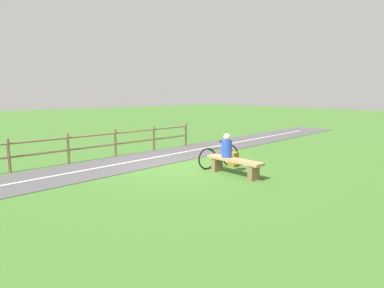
# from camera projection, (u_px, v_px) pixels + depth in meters

# --- Properties ---
(ground_plane) EXTENTS (80.00, 80.00, 0.00)m
(ground_plane) POSITION_uv_depth(u_px,v_px,m) (178.00, 167.00, 10.65)
(ground_plane) COLOR #3D6B28
(paved_path) EXTENTS (6.15, 36.05, 0.02)m
(paved_path) POSITION_uv_depth(u_px,v_px,m) (36.00, 179.00, 9.05)
(paved_path) COLOR #4C494C
(paved_path) RESTS_ON ground_plane
(path_centre_line) EXTENTS (3.48, 31.83, 0.00)m
(path_centre_line) POSITION_uv_depth(u_px,v_px,m) (36.00, 179.00, 9.05)
(path_centre_line) COLOR silver
(path_centre_line) RESTS_ON paved_path
(bench) EXTENTS (1.88, 0.42, 0.49)m
(bench) POSITION_uv_depth(u_px,v_px,m) (234.00, 164.00, 9.49)
(bench) COLOR #A88456
(bench) RESTS_ON ground_plane
(person_seated) EXTENTS (0.32, 0.32, 0.71)m
(person_seated) POSITION_uv_depth(u_px,v_px,m) (227.00, 147.00, 9.65)
(person_seated) COLOR #2847B7
(person_seated) RESTS_ON bench
(bicycle) EXTENTS (0.18, 1.64, 0.86)m
(bicycle) POSITION_uv_depth(u_px,v_px,m) (219.00, 156.00, 10.50)
(bicycle) COLOR black
(bicycle) RESTS_ON ground_plane
(backpack) EXTENTS (0.33, 0.35, 0.45)m
(backpack) POSITION_uv_depth(u_px,v_px,m) (233.00, 159.00, 10.70)
(backpack) COLOR olive
(backpack) RESTS_ON ground_plane
(fence_roadside) EXTENTS (0.89, 10.94, 1.03)m
(fence_roadside) POSITION_uv_depth(u_px,v_px,m) (68.00, 146.00, 11.00)
(fence_roadside) COLOR brown
(fence_roadside) RESTS_ON ground_plane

